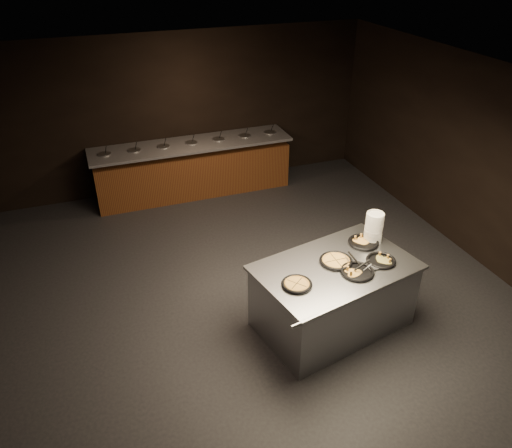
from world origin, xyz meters
The scene contains 11 objects.
room centered at (0.00, 0.00, 1.45)m, with size 7.02×8.02×2.92m.
salad_bar centered at (0.00, 3.56, 0.44)m, with size 3.70×0.83×1.18m.
serving_counter centered at (0.72, -0.67, 0.43)m, with size 2.10×1.58×0.91m.
plate_stack centered at (1.45, -0.30, 1.10)m, with size 0.23×0.23×0.38m, color white.
pan_veggie_whole centered at (0.12, -0.85, 0.93)m, with size 0.35×0.35×0.04m.
pan_cheese_whole centered at (0.76, -0.60, 0.93)m, with size 0.40×0.40×0.04m.
pan_cheese_slices_a centered at (1.29, -0.35, 0.93)m, with size 0.39×0.39×0.04m.
pan_cheese_slices_b centered at (0.89, -0.88, 0.93)m, with size 0.40×0.40×0.04m.
pan_veggie_slices centered at (1.27, -0.78, 0.93)m, with size 0.36×0.36×0.04m.
server_left centered at (0.90, -0.69, 0.98)m, with size 0.21×0.29×0.16m.
server_right centered at (0.99, -0.88, 0.98)m, with size 0.31×0.09×0.15m.
Camera 1 is at (-1.87, -4.92, 4.41)m, focal length 35.00 mm.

